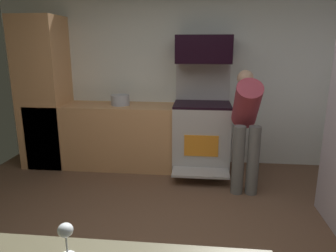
{
  "coord_description": "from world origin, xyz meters",
  "views": [
    {
      "loc": [
        0.31,
        -2.25,
        1.71
      ],
      "look_at": [
        0.05,
        0.3,
        1.05
      ],
      "focal_mm": 33.55,
      "sensor_mm": 36.0,
      "label": 1
    }
  ],
  "objects_px": {
    "stock_pot": "(120,100)",
    "oven_range": "(201,135)",
    "microwave": "(204,49)",
    "wine_glass_far": "(66,233)",
    "person_cook": "(246,121)"
  },
  "relations": [
    {
      "from": "microwave",
      "to": "wine_glass_far",
      "type": "relative_size",
      "value": 5.09
    },
    {
      "from": "microwave",
      "to": "person_cook",
      "type": "bearing_deg",
      "value": -51.93
    },
    {
      "from": "microwave",
      "to": "person_cook",
      "type": "distance_m",
      "value": 1.17
    },
    {
      "from": "oven_range",
      "to": "microwave",
      "type": "height_order",
      "value": "microwave"
    },
    {
      "from": "person_cook",
      "to": "wine_glass_far",
      "type": "distance_m",
      "value": 2.83
    },
    {
      "from": "person_cook",
      "to": "stock_pot",
      "type": "relative_size",
      "value": 5.48
    },
    {
      "from": "oven_range",
      "to": "wine_glass_far",
      "type": "relative_size",
      "value": 10.16
    },
    {
      "from": "microwave",
      "to": "wine_glass_far",
      "type": "height_order",
      "value": "microwave"
    },
    {
      "from": "oven_range",
      "to": "microwave",
      "type": "relative_size",
      "value": 1.99
    },
    {
      "from": "oven_range",
      "to": "stock_pot",
      "type": "bearing_deg",
      "value": 179.33
    },
    {
      "from": "wine_glass_far",
      "to": "stock_pot",
      "type": "bearing_deg",
      "value": 100.71
    },
    {
      "from": "microwave",
      "to": "oven_range",
      "type": "bearing_deg",
      "value": -90.0
    },
    {
      "from": "microwave",
      "to": "stock_pot",
      "type": "bearing_deg",
      "value": -175.98
    },
    {
      "from": "wine_glass_far",
      "to": "stock_pot",
      "type": "relative_size",
      "value": 0.56
    },
    {
      "from": "stock_pot",
      "to": "oven_range",
      "type": "bearing_deg",
      "value": -0.67
    }
  ]
}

